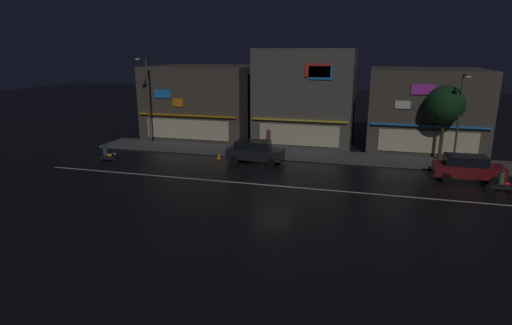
# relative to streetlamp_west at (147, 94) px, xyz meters

# --- Properties ---
(ground_plane) EXTENTS (140.00, 140.00, 0.00)m
(ground_plane) POSITION_rel_streetlamp_west_xyz_m (13.43, -8.72, -4.62)
(ground_plane) COLOR black
(lane_divider_stripe) EXTENTS (32.80, 0.16, 0.01)m
(lane_divider_stripe) POSITION_rel_streetlamp_west_xyz_m (13.43, -8.72, -4.61)
(lane_divider_stripe) COLOR beige
(lane_divider_stripe) RESTS_ON ground
(sidewalk_far) EXTENTS (34.52, 3.70, 0.14)m
(sidewalk_far) POSITION_rel_streetlamp_west_xyz_m (13.43, -0.34, -4.55)
(sidewalk_far) COLOR #4C4C4F
(sidewalk_far) RESTS_ON ground
(storefront_left_block) EXTENTS (9.40, 9.06, 6.82)m
(storefront_left_block) POSITION_rel_streetlamp_west_xyz_m (23.78, 5.95, -1.21)
(storefront_left_block) COLOR #4C443A
(storefront_left_block) RESTS_ON ground
(storefront_center_block) EXTENTS (10.04, 9.23, 6.87)m
(storefront_center_block) POSITION_rel_streetlamp_west_xyz_m (3.07, 6.04, -1.18)
(storefront_center_block) COLOR #4C443A
(storefront_center_block) RESTS_ON ground
(storefront_right_block) EXTENTS (8.64, 8.32, 8.52)m
(storefront_right_block) POSITION_rel_streetlamp_west_xyz_m (13.43, 5.58, -0.36)
(storefront_right_block) COLOR #56514C
(storefront_right_block) RESTS_ON ground
(streetlamp_west) EXTENTS (0.44, 1.64, 7.65)m
(streetlamp_west) POSITION_rel_streetlamp_west_xyz_m (0.00, 0.00, 0.00)
(streetlamp_west) COLOR #47494C
(streetlamp_west) RESTS_ON sidewalk_far
(streetlamp_mid) EXTENTS (0.44, 1.64, 6.62)m
(streetlamp_mid) POSITION_rel_streetlamp_west_xyz_m (25.51, -0.52, -0.54)
(streetlamp_mid) COLOR #47494C
(streetlamp_mid) RESTS_ON sidewalk_far
(pedestrian_on_sidewalk) EXTENTS (0.36, 0.36, 1.90)m
(pedestrian_on_sidewalk) POSITION_rel_streetlamp_west_xyz_m (11.10, 0.15, -3.59)
(pedestrian_on_sidewalk) COLOR brown
(pedestrian_on_sidewalk) RESTS_ON sidewalk_far
(street_tree) EXTENTS (2.88, 2.88, 5.70)m
(street_tree) POSITION_rel_streetlamp_west_xyz_m (24.63, 0.59, -0.23)
(street_tree) COLOR #473323
(street_tree) RESTS_ON sidewalk_far
(parked_car_near_kerb) EXTENTS (4.30, 1.98, 1.67)m
(parked_car_near_kerb) POSITION_rel_streetlamp_west_xyz_m (25.67, -4.21, -3.75)
(parked_car_near_kerb) COLOR maroon
(parked_car_near_kerb) RESTS_ON ground
(parked_car_trailing) EXTENTS (4.30, 1.98, 1.67)m
(parked_car_trailing) POSITION_rel_streetlamp_west_xyz_m (10.88, -3.40, -3.75)
(parked_car_trailing) COLOR black
(parked_car_trailing) RESTS_ON ground
(motorcycle_lead) EXTENTS (1.90, 0.60, 1.52)m
(motorcycle_lead) POSITION_rel_streetlamp_west_xyz_m (27.18, -6.59, -3.98)
(motorcycle_lead) COLOR black
(motorcycle_lead) RESTS_ON ground
(motorcycle_following) EXTENTS (1.90, 0.60, 1.52)m
(motorcycle_following) POSITION_rel_streetlamp_west_xyz_m (0.00, -6.62, -3.98)
(motorcycle_following) COLOR black
(motorcycle_following) RESTS_ON ground
(traffic_cone) EXTENTS (0.36, 0.36, 0.55)m
(traffic_cone) POSITION_rel_streetlamp_west_xyz_m (7.88, -3.27, -4.34)
(traffic_cone) COLOR orange
(traffic_cone) RESTS_ON ground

